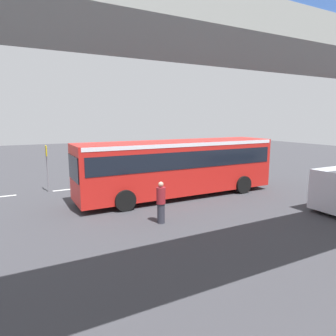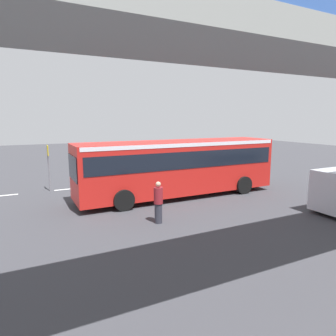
{
  "view_description": "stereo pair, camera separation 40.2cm",
  "coord_description": "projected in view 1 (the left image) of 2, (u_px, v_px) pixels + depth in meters",
  "views": [
    {
      "loc": [
        7.07,
        15.7,
        4.37
      ],
      "look_at": [
        -0.76,
        0.97,
        1.6
      ],
      "focal_mm": 31.76,
      "sensor_mm": 36.0,
      "label": 1
    },
    {
      "loc": [
        6.71,
        15.88,
        4.37
      ],
      "look_at": [
        -0.76,
        0.97,
        1.6
      ],
      "focal_mm": 31.76,
      "sensor_mm": 36.0,
      "label": 2
    }
  ],
  "objects": [
    {
      "name": "ground",
      "position": [
        149.0,
        193.0,
        17.66
      ],
      "size": [
        80.0,
        80.0,
        0.0
      ],
      "primitive_type": "plane",
      "color": "#38383D"
    },
    {
      "name": "bicycle_black",
      "position": [
        326.0,
        178.0,
        20.2
      ],
      "size": [
        1.77,
        0.44,
        0.96
      ],
      "color": "black",
      "rests_on": "ground"
    },
    {
      "name": "lane_dash_leftmost",
      "position": [
        222.0,
        173.0,
        24.17
      ],
      "size": [
        2.0,
        0.2,
        0.01
      ],
      "primitive_type": "cube",
      "color": "silver",
      "rests_on": "ground"
    },
    {
      "name": "pedestrian",
      "position": [
        161.0,
        203.0,
        12.47
      ],
      "size": [
        0.38,
        0.38,
        1.79
      ],
      "color": "#2D2D38",
      "rests_on": "ground"
    },
    {
      "name": "city_bus",
      "position": [
        179.0,
        163.0,
        16.76
      ],
      "size": [
        11.54,
        2.85,
        3.15
      ],
      "color": "red",
      "rests_on": "ground"
    },
    {
      "name": "traffic_sign",
      "position": [
        47.0,
        161.0,
        17.68
      ],
      "size": [
        0.08,
        0.6,
        2.8
      ],
      "color": "slate",
      "rests_on": "ground"
    },
    {
      "name": "lane_dash_left",
      "position": [
        180.0,
        178.0,
        22.32
      ],
      "size": [
        2.0,
        0.2,
        0.01
      ],
      "primitive_type": "cube",
      "color": "silver",
      "rests_on": "ground"
    },
    {
      "name": "lane_dash_centre",
      "position": [
        130.0,
        183.0,
        20.46
      ],
      "size": [
        2.0,
        0.2,
        0.01
      ],
      "primitive_type": "cube",
      "color": "silver",
      "rests_on": "ground"
    },
    {
      "name": "lane_dash_right",
      "position": [
        70.0,
        189.0,
        18.61
      ],
      "size": [
        2.0,
        0.2,
        0.01
      ],
      "primitive_type": "cube",
      "color": "silver",
      "rests_on": "ground"
    }
  ]
}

